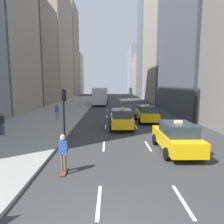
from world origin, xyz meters
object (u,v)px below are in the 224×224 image
at_px(taxi_third, 121,119).
at_px(city_bus, 101,95).
at_px(pedestrian_far_walking, 57,112).
at_px(traffic_light_pole, 64,107).
at_px(taxi_lead, 176,137).
at_px(pedestrian_mid_block, 2,123).
at_px(skateboarder, 63,152).
at_px(taxi_second, 146,114).

relative_size(taxi_third, city_bus, 0.38).
distance_m(pedestrian_far_walking, traffic_light_pole, 8.54).
distance_m(taxi_lead, taxi_third, 6.88).
xyz_separation_m(taxi_third, pedestrian_mid_block, (-9.06, -2.73, 0.19)).
relative_size(skateboarder, pedestrian_far_walking, 1.06).
xyz_separation_m(taxi_third, city_bus, (-2.81, 22.76, 0.91)).
distance_m(taxi_lead, city_bus, 29.59).
xyz_separation_m(taxi_second, pedestrian_mid_block, (-11.86, -5.77, 0.19)).
bearing_deg(taxi_third, pedestrian_mid_block, -163.25).
bearing_deg(city_bus, skateboarder, -90.42).
relative_size(taxi_third, traffic_light_pole, 1.22).
relative_size(city_bus, traffic_light_pole, 3.23).
bearing_deg(skateboarder, traffic_light_pole, 101.65).
distance_m(pedestrian_mid_block, traffic_light_pole, 5.63).
relative_size(taxi_lead, traffic_light_pole, 1.22).
bearing_deg(pedestrian_far_walking, skateboarder, -74.20).
height_order(skateboarder, traffic_light_pole, traffic_light_pole).
height_order(skateboarder, pedestrian_mid_block, pedestrian_mid_block).
relative_size(taxi_lead, city_bus, 0.38).
relative_size(taxi_lead, pedestrian_mid_block, 2.67).
xyz_separation_m(taxi_lead, taxi_third, (-2.80, 6.28, 0.00)).
distance_m(pedestrian_mid_block, pedestrian_far_walking, 6.58).
distance_m(taxi_second, skateboarder, 13.42).
bearing_deg(city_bus, traffic_light_pole, -92.38).
height_order(city_bus, pedestrian_mid_block, city_bus).
xyz_separation_m(skateboarder, pedestrian_mid_block, (-6.01, 6.31, 0.10)).
relative_size(taxi_third, pedestrian_mid_block, 2.67).
bearing_deg(taxi_lead, skateboarder, -154.75).
relative_size(taxi_lead, taxi_second, 1.00).
distance_m(taxi_lead, skateboarder, 6.47).
xyz_separation_m(taxi_second, city_bus, (-5.61, 19.72, 0.91)).
bearing_deg(city_bus, taxi_third, -82.96).
height_order(taxi_third, skateboarder, taxi_third).
relative_size(taxi_third, skateboarder, 2.52).
height_order(taxi_lead, taxi_second, same).
height_order(skateboarder, pedestrian_far_walking, pedestrian_far_walking).
height_order(pedestrian_far_walking, traffic_light_pole, traffic_light_pole).
bearing_deg(taxi_third, taxi_lead, -65.97).
bearing_deg(pedestrian_mid_block, pedestrian_far_walking, 67.62).
distance_m(taxi_third, pedestrian_far_walking, 7.37).
height_order(taxi_second, skateboarder, taxi_second).
bearing_deg(city_bus, taxi_lead, -79.06).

